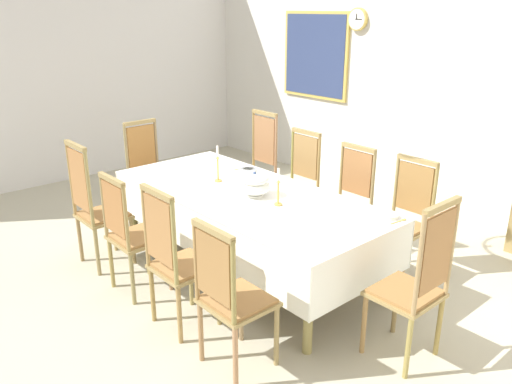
# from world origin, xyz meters

# --- Properties ---
(ground) EXTENTS (7.49, 5.70, 0.04)m
(ground) POSITION_xyz_m (0.00, 0.00, -0.02)
(ground) COLOR #B7B199
(back_wall) EXTENTS (7.49, 0.08, 3.46)m
(back_wall) POSITION_xyz_m (0.00, 2.89, 1.73)
(back_wall) COLOR silver
(back_wall) RESTS_ON ground
(left_wall) EXTENTS (0.08, 5.70, 3.46)m
(left_wall) POSITION_xyz_m (-3.78, 0.00, 1.73)
(left_wall) COLOR silver
(left_wall) RESTS_ON ground
(dining_table) EXTENTS (2.70, 1.18, 0.76)m
(dining_table) POSITION_xyz_m (0.00, 0.14, 0.70)
(dining_table) COLOR olive
(dining_table) RESTS_ON ground
(tablecloth) EXTENTS (2.72, 1.20, 0.43)m
(tablecloth) POSITION_xyz_m (0.00, 0.14, 0.66)
(tablecloth) COLOR white
(tablecloth) RESTS_ON dining_table
(chair_south_a) EXTENTS (0.44, 0.42, 1.22)m
(chair_south_a) POSITION_xyz_m (-0.99, -0.86, 0.61)
(chair_south_a) COLOR #9C824C
(chair_south_a) RESTS_ON ground
(chair_north_a) EXTENTS (0.44, 0.42, 1.22)m
(chair_north_a) POSITION_xyz_m (-0.99, 1.14, 0.61)
(chair_north_a) COLOR olive
(chair_north_a) RESTS_ON ground
(chair_south_b) EXTENTS (0.44, 0.42, 1.07)m
(chair_south_b) POSITION_xyz_m (-0.33, -0.85, 0.56)
(chair_south_b) COLOR olive
(chair_south_b) RESTS_ON ground
(chair_north_b) EXTENTS (0.44, 0.42, 1.11)m
(chair_north_b) POSITION_xyz_m (-0.33, 1.13, 0.58)
(chair_north_b) COLOR #8E744E
(chair_north_b) RESTS_ON ground
(chair_south_c) EXTENTS (0.44, 0.42, 1.15)m
(chair_south_c) POSITION_xyz_m (0.37, -0.86, 0.59)
(chair_south_c) COLOR #97864D
(chair_south_c) RESTS_ON ground
(chair_north_c) EXTENTS (0.44, 0.42, 1.08)m
(chair_north_c) POSITION_xyz_m (0.37, 1.13, 0.57)
(chair_north_c) COLOR #927550
(chair_north_c) RESTS_ON ground
(chair_south_d) EXTENTS (0.44, 0.42, 1.08)m
(chair_south_d) POSITION_xyz_m (1.01, -0.85, 0.57)
(chair_south_d) COLOR #907550
(chair_south_d) RESTS_ON ground
(chair_north_d) EXTENTS (0.44, 0.42, 1.10)m
(chair_north_d) POSITION_xyz_m (1.01, 1.13, 0.57)
(chair_north_d) COLOR #9D794F
(chair_north_d) RESTS_ON ground
(chair_head_west) EXTENTS (0.42, 0.44, 1.13)m
(chair_head_west) POSITION_xyz_m (-1.76, 0.14, 0.58)
(chair_head_west) COLOR olive
(chair_head_west) RESTS_ON ground
(chair_head_east) EXTENTS (0.42, 0.44, 1.21)m
(chair_head_east) POSITION_xyz_m (1.76, 0.14, 0.61)
(chair_head_east) COLOR #9A7443
(chair_head_east) RESTS_ON ground
(soup_tureen) EXTENTS (0.28, 0.28, 0.23)m
(soup_tureen) POSITION_xyz_m (0.12, 0.14, 0.88)
(soup_tureen) COLOR white
(soup_tureen) RESTS_ON tablecloth
(candlestick_west) EXTENTS (0.07, 0.07, 0.35)m
(candlestick_west) POSITION_xyz_m (-0.42, 0.14, 0.91)
(candlestick_west) COLOR gold
(candlestick_west) RESTS_ON tablecloth
(candlestick_east) EXTENTS (0.07, 0.07, 0.32)m
(candlestick_east) POSITION_xyz_m (0.42, 0.14, 0.90)
(candlestick_east) COLOR gold
(candlestick_east) RESTS_ON tablecloth
(bowl_near_left) EXTENTS (0.15, 0.15, 0.03)m
(bowl_near_left) POSITION_xyz_m (-0.48, 0.57, 0.79)
(bowl_near_left) COLOR white
(bowl_near_left) RESTS_ON tablecloth
(bowl_near_right) EXTENTS (0.17, 0.17, 0.03)m
(bowl_near_right) POSITION_xyz_m (1.18, 0.61, 0.79)
(bowl_near_right) COLOR white
(bowl_near_right) RESTS_ON tablecloth
(spoon_primary) EXTENTS (0.04, 0.18, 0.01)m
(spoon_primary) POSITION_xyz_m (-0.58, 0.60, 0.77)
(spoon_primary) COLOR gold
(spoon_primary) RESTS_ON tablecloth
(spoon_secondary) EXTENTS (0.04, 0.18, 0.01)m
(spoon_secondary) POSITION_xyz_m (1.30, 0.63, 0.77)
(spoon_secondary) COLOR gold
(spoon_secondary) RESTS_ON tablecloth
(mounted_clock) EXTENTS (0.28, 0.06, 0.28)m
(mounted_clock) POSITION_xyz_m (-0.97, 2.82, 2.20)
(mounted_clock) COLOR #D1B251
(framed_painting) EXTENTS (1.16, 0.05, 1.17)m
(framed_painting) POSITION_xyz_m (-1.69, 2.83, 1.71)
(framed_painting) COLOR #D1B251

